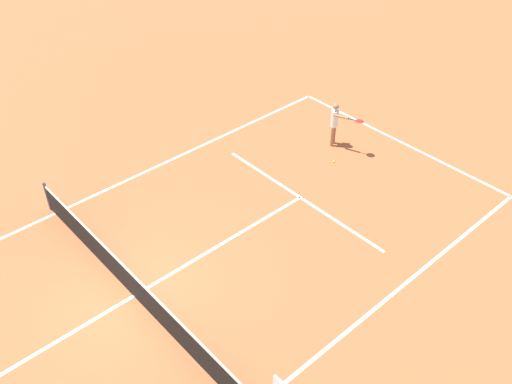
% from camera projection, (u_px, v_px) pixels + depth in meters
% --- Properties ---
extents(ground_plane, '(60.00, 60.00, 0.00)m').
position_uv_depth(ground_plane, '(134.00, 296.00, 15.33)').
color(ground_plane, '#AD5933').
extents(court_lines, '(9.46, 23.55, 0.01)m').
position_uv_depth(court_lines, '(134.00, 296.00, 15.33)').
color(court_lines, white).
rests_on(court_lines, ground).
extents(tennis_net, '(10.06, 0.10, 1.07)m').
position_uv_depth(tennis_net, '(132.00, 283.00, 15.03)').
color(tennis_net, '#4C4C51').
rests_on(tennis_net, ground).
extents(player_serving, '(1.32, 0.58, 1.74)m').
position_uv_depth(player_serving, '(336.00, 121.00, 20.62)').
color(player_serving, '#9E704C').
rests_on(player_serving, ground).
extents(tennis_ball, '(0.07, 0.07, 0.07)m').
position_uv_depth(tennis_ball, '(334.00, 162.00, 20.31)').
color(tennis_ball, '#CCE033').
rests_on(tennis_ball, ground).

